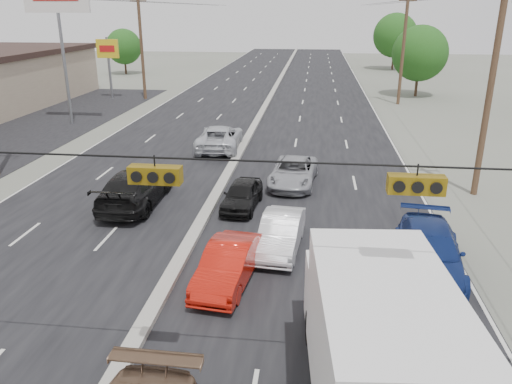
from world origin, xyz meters
TOP-DOWN VIEW (x-y plane):
  - road_surface at (0.00, 30.00)m, footprint 20.00×160.00m
  - center_median at (0.00, 30.00)m, footprint 0.50×160.00m
  - parking_lot at (-17.00, 25.00)m, footprint 10.00×42.00m
  - utility_pole_left_c at (-12.50, 40.00)m, footprint 1.60×0.30m
  - utility_pole_right_b at (12.50, 15.00)m, footprint 1.60×0.30m
  - utility_pole_right_c at (12.50, 40.00)m, footprint 1.60×0.30m
  - traffic_signals at (1.40, 0.00)m, footprint 25.00×0.30m
  - pole_sign_billboard at (-14.50, 28.00)m, footprint 5.00×0.25m
  - pole_sign_far at (-16.00, 40.00)m, footprint 2.20×0.25m
  - tree_left_far at (-22.00, 60.00)m, footprint 4.80×4.80m
  - tree_right_mid at (15.00, 45.00)m, footprint 5.60×5.60m
  - tree_right_far at (16.00, 70.00)m, footprint 6.40×6.40m
  - box_truck at (6.02, -0.05)m, footprint 3.10×7.39m
  - red_sedan at (1.96, 5.20)m, footprint 1.90×4.24m
  - queue_car_a at (1.46, 11.87)m, footprint 1.75×3.77m
  - queue_car_b at (3.50, 7.87)m, footprint 1.76×4.18m
  - queue_car_c at (3.63, 15.37)m, footprint 2.59×4.93m
  - queue_car_d at (8.62, 6.76)m, footprint 2.75×5.50m
  - oncoming_near at (-3.47, 11.70)m, footprint 2.36×5.70m
  - oncoming_far at (-1.40, 21.71)m, footprint 2.85×5.72m

SIDE VIEW (x-z plane):
  - road_surface at x=0.00m, z-range -0.01..0.01m
  - parking_lot at x=-17.00m, z-range -0.01..0.01m
  - center_median at x=0.00m, z-range 0.00..0.20m
  - queue_car_a at x=1.46m, z-range 0.00..1.25m
  - queue_car_c at x=3.63m, z-range 0.00..1.32m
  - queue_car_b at x=3.50m, z-range 0.00..1.34m
  - red_sedan at x=1.96m, z-range 0.00..1.35m
  - queue_car_d at x=8.62m, z-range 0.00..1.53m
  - oncoming_far at x=-1.40m, z-range 0.00..1.56m
  - oncoming_near at x=-3.47m, z-range 0.00..1.65m
  - box_truck at x=6.02m, z-range 0.05..3.71m
  - tree_left_far at x=-22.00m, z-range 0.66..6.78m
  - tree_right_mid at x=15.00m, z-range 0.77..7.91m
  - pole_sign_far at x=-16.00m, z-range 1.41..7.41m
  - tree_right_far at x=16.00m, z-range 0.88..9.04m
  - utility_pole_left_c at x=-12.50m, z-range 0.11..10.11m
  - utility_pole_right_b at x=12.50m, z-range 0.11..10.11m
  - utility_pole_right_c at x=12.50m, z-range 0.11..10.11m
  - traffic_signals at x=1.40m, z-range 5.22..5.77m
  - pole_sign_billboard at x=-14.50m, z-range 3.37..14.37m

